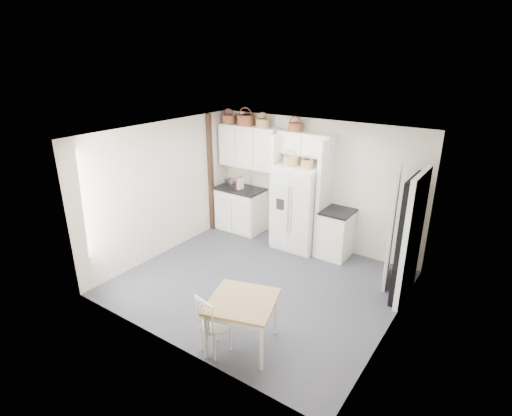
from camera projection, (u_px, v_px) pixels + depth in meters
The scene contains 28 objects.
floor at pixel (259, 283), 7.00m from camera, with size 4.50×4.50×0.00m, color #464655.
ceiling at pixel (260, 135), 6.06m from camera, with size 4.50×4.50×0.00m, color white.
wall_back at pixel (315, 184), 8.07m from camera, with size 4.50×4.50×0.00m, color beige.
wall_left at pixel (163, 190), 7.72m from camera, with size 4.00×4.00×0.00m, color beige.
wall_right at pixel (399, 249), 5.34m from camera, with size 4.00×4.00×0.00m, color beige.
refrigerator at pixel (299, 207), 8.03m from camera, with size 0.90×0.72×1.74m, color silver.
base_cab_left at pixel (241, 209), 9.01m from camera, with size 1.02×0.65×0.95m, color white.
base_cab_right at pixel (336, 234), 7.78m from camera, with size 0.52×0.63×0.92m, color white.
dining_table at pixel (243, 323), 5.38m from camera, with size 0.86×0.86×0.72m, color #A27442.
windsor_chair at pixel (215, 325), 5.25m from camera, with size 0.40×0.36×0.82m, color white.
counter_left at pixel (240, 189), 8.83m from camera, with size 1.07×0.69×0.04m, color black.
counter_right at pixel (338, 212), 7.61m from camera, with size 0.56×0.67×0.04m, color black.
toaster at pixel (231, 182), 8.90m from camera, with size 0.25×0.14×0.17m, color silver.
cookbook_red at pixel (239, 183), 8.70m from camera, with size 0.04×0.17×0.26m, color #AB2022.
cookbook_cream at pixel (241, 184), 8.68m from camera, with size 0.04×0.17×0.25m, color silver.
basket_upper_a at pixel (229, 119), 8.61m from camera, with size 0.31×0.31×0.17m, color maroon.
basket_upper_b at pixel (246, 120), 8.36m from camera, with size 0.36×0.36×0.21m, color maroon.
basket_upper_c at pixel (263, 123), 8.14m from camera, with size 0.29×0.29×0.17m, color olive.
basket_bridge_a at pixel (295, 127), 7.74m from camera, with size 0.28×0.28×0.16m, color maroon.
basket_fridge_a at pixel (291, 161), 7.69m from camera, with size 0.30×0.30×0.16m, color olive.
basket_fridge_b at pixel (307, 165), 7.51m from camera, with size 0.24×0.24×0.13m, color olive.
upper_cabinet at pixel (249, 147), 8.52m from camera, with size 1.40×0.34×0.90m, color white.
bridge_cabinet at pixel (306, 144), 7.72m from camera, with size 1.12×0.34×0.45m, color white.
fridge_panel_left at pixel (279, 189), 8.24m from camera, with size 0.08×0.60×2.30m, color white.
fridge_panel_right at pixel (324, 198), 7.70m from camera, with size 0.08×0.60×2.30m, color white.
trim_post at pixel (211, 174), 8.73m from camera, with size 0.09×0.09×2.60m, color black.
doorway_void at pixel (409, 240), 6.26m from camera, with size 0.18×0.85×2.05m, color black.
door_slab at pixel (392, 227), 6.71m from camera, with size 0.80×0.04×2.05m, color white.
Camera 1 is at (3.38, -5.03, 3.74)m, focal length 28.00 mm.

